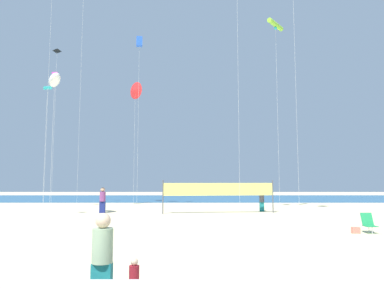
# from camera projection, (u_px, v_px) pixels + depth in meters

# --- Properties ---
(ground_plane) EXTENTS (120.00, 120.00, 0.00)m
(ground_plane) POSITION_uv_depth(u_px,v_px,m) (192.00, 238.00, 14.77)
(ground_plane) COLOR beige
(ocean_band) EXTENTS (120.00, 20.00, 0.01)m
(ocean_band) POSITION_uv_depth(u_px,v_px,m) (193.00, 198.00, 48.27)
(ocean_band) COLOR #28608C
(ocean_band) RESTS_ON ground
(mother_figure) EXTENTS (0.40, 0.40, 1.73)m
(mother_figure) POSITION_uv_depth(u_px,v_px,m) (104.00, 256.00, 6.89)
(mother_figure) COLOR #19727A
(mother_figure) RESTS_ON ground
(toddler_figure) EXTENTS (0.20, 0.20, 0.87)m
(toddler_figure) POSITION_uv_depth(u_px,v_px,m) (135.00, 279.00, 6.92)
(toddler_figure) COLOR navy
(toddler_figure) RESTS_ON ground
(beachgoer_plum_shirt) EXTENTS (0.43, 0.43, 1.86)m
(beachgoer_plum_shirt) POSITION_uv_depth(u_px,v_px,m) (104.00, 199.00, 26.30)
(beachgoer_plum_shirt) COLOR navy
(beachgoer_plum_shirt) RESTS_ON ground
(beachgoer_charcoal_shirt) EXTENTS (0.35, 0.35, 1.55)m
(beachgoer_charcoal_shirt) POSITION_uv_depth(u_px,v_px,m) (263.00, 201.00, 27.61)
(beachgoer_charcoal_shirt) COLOR #19727A
(beachgoer_charcoal_shirt) RESTS_ON ground
(folding_beach_chair) EXTENTS (0.52, 0.65, 0.89)m
(folding_beach_chair) POSITION_uv_depth(u_px,v_px,m) (370.00, 223.00, 16.28)
(folding_beach_chair) COLOR #1E8C4C
(folding_beach_chair) RESTS_ON ground
(volleyball_net) EXTENTS (8.14, 1.03, 2.40)m
(volleyball_net) POSITION_uv_depth(u_px,v_px,m) (220.00, 191.00, 26.21)
(volleyball_net) COLOR #4C4C51
(volleyball_net) RESTS_ON ground
(beach_handbag) EXTENTS (0.35, 0.18, 0.28)m
(beach_handbag) POSITION_uv_depth(u_px,v_px,m) (357.00, 230.00, 16.07)
(beach_handbag) COLOR #EA7260
(beach_handbag) RESTS_ON ground
(kite_white_inflatable) EXTENTS (1.60, 2.09, 9.47)m
(kite_white_inflatable) POSITION_uv_depth(u_px,v_px,m) (56.00, 80.00, 23.67)
(kite_white_inflatable) COLOR silver
(kite_white_inflatable) RESTS_ON ground
(kite_blue_box) EXTENTS (0.62, 0.62, 15.54)m
(kite_blue_box) POSITION_uv_depth(u_px,v_px,m) (141.00, 42.00, 33.20)
(kite_blue_box) COLOR silver
(kite_blue_box) RESTS_ON ground
(kite_cyan_diamond) EXTENTS (0.93, 0.92, 10.55)m
(kite_cyan_diamond) POSITION_uv_depth(u_px,v_px,m) (49.00, 88.00, 31.07)
(kite_cyan_diamond) COLOR silver
(kite_cyan_diamond) RESTS_ON ground
(kite_lime_tube) EXTENTS (1.68, 1.98, 15.24)m
(kite_lime_tube) POSITION_uv_depth(u_px,v_px,m) (277.00, 25.00, 29.39)
(kite_lime_tube) COLOR silver
(kite_lime_tube) RESTS_ON ground
(kite_red_delta) EXTENTS (1.47, 1.29, 12.08)m
(kite_red_delta) POSITION_uv_depth(u_px,v_px,m) (136.00, 91.00, 35.58)
(kite_red_delta) COLOR silver
(kite_red_delta) RESTS_ON ground
(kite_black_diamond) EXTENTS (0.84, 0.85, 15.34)m
(kite_black_diamond) POSITION_uv_depth(u_px,v_px,m) (58.00, 53.00, 35.63)
(kite_black_diamond) COLOR silver
(kite_black_diamond) RESTS_ON ground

